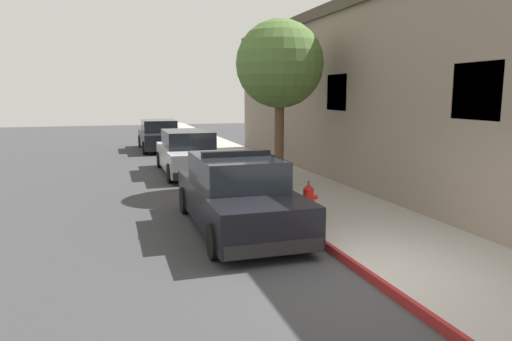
# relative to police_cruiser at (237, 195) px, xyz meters

# --- Properties ---
(ground_plane) EXTENTS (31.91, 60.00, 0.20)m
(ground_plane) POSITION_rel_police_cruiser_xyz_m (-3.28, 6.75, -0.84)
(ground_plane) COLOR #353538
(sidewalk_pavement) EXTENTS (2.93, 60.00, 0.15)m
(sidewalk_pavement) POSITION_rel_police_cruiser_xyz_m (2.72, 6.75, -0.67)
(sidewalk_pavement) COLOR #9E9991
(sidewalk_pavement) RESTS_ON ground
(curb_painted_edge) EXTENTS (0.08, 60.00, 0.15)m
(curb_painted_edge) POSITION_rel_police_cruiser_xyz_m (1.21, 6.75, -0.67)
(curb_painted_edge) COLOR maroon
(curb_painted_edge) RESTS_ON ground
(storefront_building) EXTENTS (7.26, 21.10, 5.68)m
(storefront_building) POSITION_rel_police_cruiser_xyz_m (7.69, 3.78, 2.10)
(storefront_building) COLOR gray
(storefront_building) RESTS_ON ground
(police_cruiser) EXTENTS (1.94, 4.84, 1.68)m
(police_cruiser) POSITION_rel_police_cruiser_xyz_m (0.00, 0.00, 0.00)
(police_cruiser) COLOR black
(police_cruiser) RESTS_ON ground
(parked_car_silver_ahead) EXTENTS (1.94, 4.84, 1.56)m
(parked_car_silver_ahead) POSITION_rel_police_cruiser_xyz_m (0.15, 7.52, -0.00)
(parked_car_silver_ahead) COLOR #B2B5BA
(parked_car_silver_ahead) RESTS_ON ground
(parked_car_dark_far) EXTENTS (1.94, 4.84, 1.56)m
(parked_car_dark_far) POSITION_rel_police_cruiser_xyz_m (-0.12, 15.34, -0.00)
(parked_car_dark_far) COLOR black
(parked_car_dark_far) RESTS_ON ground
(fire_hydrant) EXTENTS (0.44, 0.40, 0.76)m
(fire_hydrant) POSITION_rel_police_cruiser_xyz_m (1.75, 0.21, -0.24)
(fire_hydrant) COLOR #4C4C51
(fire_hydrant) RESTS_ON sidewalk_pavement
(street_tree) EXTENTS (2.58, 2.58, 4.89)m
(street_tree) POSITION_rel_police_cruiser_xyz_m (2.32, 3.78, 2.98)
(street_tree) COLOR brown
(street_tree) RESTS_ON sidewalk_pavement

